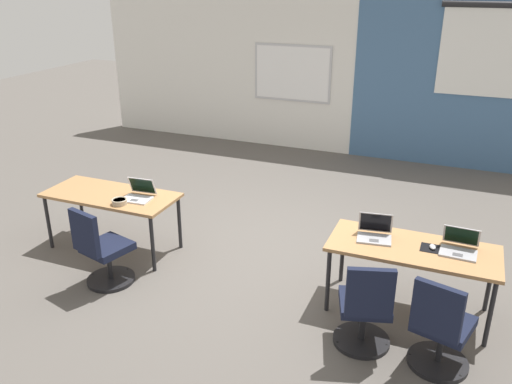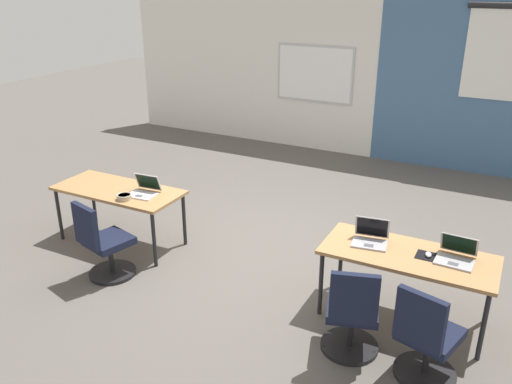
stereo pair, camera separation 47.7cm
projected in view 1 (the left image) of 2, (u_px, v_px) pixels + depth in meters
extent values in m
plane|color=#56514C|center=(265.00, 251.00, 6.46)|extent=(24.00, 24.00, 0.00)
cube|color=silver|center=(350.00, 78.00, 9.52)|extent=(10.00, 0.20, 2.80)
cube|color=#42668E|center=(443.00, 86.00, 8.87)|extent=(3.02, 0.01, 2.80)
cube|color=#B7B7BC|center=(292.00, 73.00, 9.78)|extent=(1.48, 0.02, 1.04)
cube|color=white|center=(292.00, 73.00, 9.78)|extent=(1.40, 0.02, 0.96)
cube|color=white|center=(506.00, 54.00, 8.33)|extent=(2.00, 0.02, 1.37)
cube|color=#A37547|center=(111.00, 195.00, 6.29)|extent=(1.60, 0.70, 0.04)
cylinder|color=black|center=(48.00, 222.00, 6.43)|extent=(0.04, 0.04, 0.68)
cylinder|color=black|center=(153.00, 244.00, 5.91)|extent=(0.04, 0.04, 0.68)
cylinder|color=black|center=(81.00, 204.00, 6.94)|extent=(0.04, 0.04, 0.68)
cylinder|color=black|center=(179.00, 222.00, 6.42)|extent=(0.04, 0.04, 0.68)
cube|color=#A37547|center=(413.00, 248.00, 5.07)|extent=(1.60, 0.70, 0.04)
cylinder|color=black|center=(328.00, 281.00, 5.21)|extent=(0.04, 0.04, 0.68)
cylinder|color=black|center=(490.00, 314.00, 4.69)|extent=(0.04, 0.04, 0.68)
cylinder|color=black|center=(342.00, 253.00, 5.72)|extent=(0.04, 0.04, 0.68)
cylinder|color=black|center=(490.00, 281.00, 5.20)|extent=(0.04, 0.04, 0.68)
cube|color=silver|center=(136.00, 199.00, 6.11)|extent=(0.35, 0.26, 0.02)
cube|color=#4C4C4F|center=(134.00, 200.00, 6.06)|extent=(0.09, 0.07, 0.00)
cube|color=silver|center=(142.00, 186.00, 6.20)|extent=(0.34, 0.11, 0.21)
cube|color=black|center=(142.00, 186.00, 6.19)|extent=(0.30, 0.10, 0.18)
cylinder|color=black|center=(111.00, 279.00, 5.83)|extent=(0.52, 0.52, 0.04)
cylinder|color=black|center=(109.00, 264.00, 5.76)|extent=(0.06, 0.06, 0.34)
cube|color=black|center=(107.00, 247.00, 5.68)|extent=(0.54, 0.54, 0.08)
cube|color=black|center=(85.00, 233.00, 5.39)|extent=(0.40, 0.16, 0.46)
sphere|color=black|center=(128.00, 270.00, 6.01)|extent=(0.04, 0.04, 0.04)
sphere|color=black|center=(119.00, 289.00, 5.66)|extent=(0.04, 0.04, 0.04)
sphere|color=black|center=(93.00, 275.00, 5.90)|extent=(0.04, 0.04, 0.04)
cube|color=#9E9EA3|center=(374.00, 239.00, 5.19)|extent=(0.36, 0.28, 0.02)
cube|color=#4C4C4F|center=(374.00, 240.00, 5.14)|extent=(0.10, 0.07, 0.00)
cube|color=#9E9EA3|center=(376.00, 222.00, 5.27)|extent=(0.33, 0.10, 0.22)
cube|color=black|center=(376.00, 223.00, 5.26)|extent=(0.30, 0.09, 0.19)
cylinder|color=black|center=(361.00, 340.00, 4.86)|extent=(0.52, 0.52, 0.04)
cylinder|color=black|center=(363.00, 323.00, 4.79)|extent=(0.06, 0.06, 0.34)
cube|color=black|center=(365.00, 303.00, 4.71)|extent=(0.55, 0.55, 0.08)
cube|color=black|center=(370.00, 293.00, 4.38)|extent=(0.40, 0.17, 0.46)
sphere|color=black|center=(359.00, 324.00, 5.08)|extent=(0.04, 0.04, 0.04)
sphere|color=black|center=(387.00, 346.00, 4.78)|extent=(0.04, 0.04, 0.04)
sphere|color=black|center=(337.00, 343.00, 4.82)|extent=(0.04, 0.04, 0.04)
cube|color=#9E9EA3|center=(458.00, 253.00, 4.93)|extent=(0.34, 0.25, 0.02)
cube|color=#4C4C4F|center=(458.00, 255.00, 4.88)|extent=(0.09, 0.06, 0.00)
cube|color=#9E9EA3|center=(461.00, 236.00, 5.02)|extent=(0.33, 0.11, 0.21)
cube|color=black|center=(461.00, 236.00, 5.01)|extent=(0.30, 0.09, 0.18)
cube|color=black|center=(432.00, 249.00, 5.03)|extent=(0.22, 0.19, 0.00)
ellipsoid|color=#B2B2B7|center=(433.00, 247.00, 5.02)|extent=(0.08, 0.11, 0.03)
cylinder|color=black|center=(437.00, 362.00, 4.59)|extent=(0.52, 0.52, 0.04)
cylinder|color=black|center=(440.00, 344.00, 4.52)|extent=(0.06, 0.06, 0.34)
cube|color=black|center=(444.00, 324.00, 4.44)|extent=(0.54, 0.54, 0.08)
cube|color=black|center=(437.00, 311.00, 4.15)|extent=(0.40, 0.17, 0.46)
sphere|color=black|center=(447.00, 348.00, 4.76)|extent=(0.04, 0.04, 0.04)
sphere|color=black|center=(460.00, 377.00, 4.41)|extent=(0.04, 0.04, 0.04)
sphere|color=black|center=(410.00, 356.00, 4.66)|extent=(0.04, 0.04, 0.04)
cylinder|color=tan|center=(120.00, 202.00, 5.99)|extent=(0.17, 0.17, 0.05)
torus|color=tan|center=(119.00, 200.00, 5.98)|extent=(0.18, 0.18, 0.02)
cylinder|color=gold|center=(119.00, 200.00, 5.98)|extent=(0.14, 0.14, 0.01)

